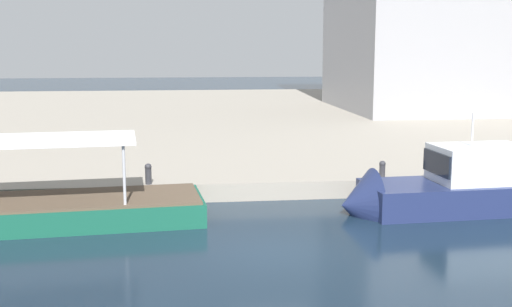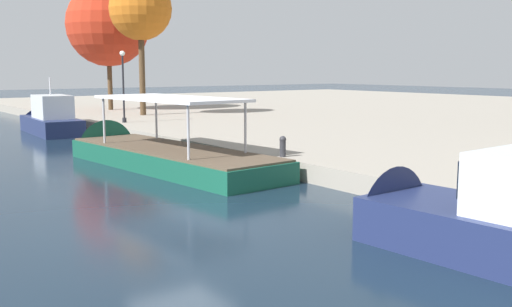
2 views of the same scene
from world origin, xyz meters
TOP-DOWN VIEW (x-y plane):
  - ground_plane at (0.00, 0.00)m, footprint 220.00×220.00m
  - motor_yacht_0 at (-24.94, 4.18)m, footprint 8.13×2.79m
  - tour_boat_1 at (-9.06, 3.82)m, footprint 13.22×4.32m
  - motor_yacht_2 at (7.09, 4.03)m, footprint 8.58×3.16m
  - mooring_bollard_0 at (5.49, 6.92)m, footprint 0.26×0.26m
  - mooring_bollard_2 at (-3.94, 6.73)m, footprint 0.27×0.27m
  - lamp_post at (-21.65, 7.94)m, footprint 0.33×0.33m
  - tree_0 at (-33.58, 12.03)m, footprint 6.82×6.82m
  - tree_1 at (-26.67, 11.78)m, footprint 4.55×4.55m

SIDE VIEW (x-z plane):
  - ground_plane at x=0.00m, z-range 0.00..0.00m
  - tour_boat_1 at x=-9.06m, z-range -1.85..2.46m
  - motor_yacht_0 at x=-24.94m, z-range -1.59..2.87m
  - motor_yacht_2 at x=7.09m, z-range -1.55..2.98m
  - mooring_bollard_0 at x=5.49m, z-range 0.74..1.43m
  - mooring_bollard_2 at x=-3.94m, z-range 0.75..1.56m
  - lamp_post at x=-21.65m, z-range 0.92..5.45m
  - tree_0 at x=-33.58m, z-range 2.54..12.95m
  - tree_1 at x=-26.67m, z-range 3.40..13.40m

